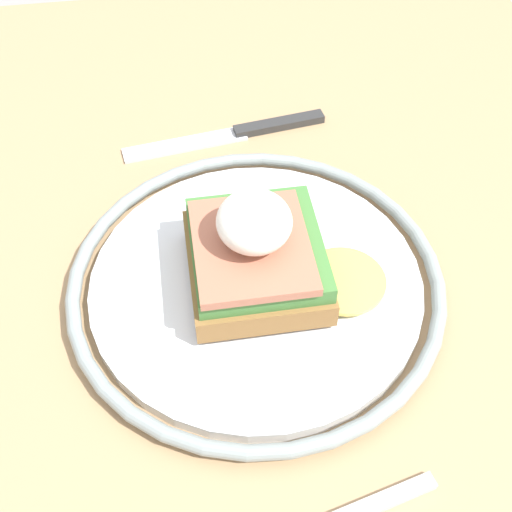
# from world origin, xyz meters

# --- Properties ---
(dining_table) EXTENTS (0.89, 0.64, 0.76)m
(dining_table) POSITION_xyz_m (0.00, 0.00, 0.61)
(dining_table) COLOR tan
(dining_table) RESTS_ON ground_plane
(plate) EXTENTS (0.26, 0.26, 0.02)m
(plate) POSITION_xyz_m (0.02, 0.02, 0.77)
(plate) COLOR silver
(plate) RESTS_ON dining_table
(sandwich) EXTENTS (0.10, 0.13, 0.07)m
(sandwich) POSITION_xyz_m (0.01, 0.02, 0.80)
(sandwich) COLOR olive
(sandwich) RESTS_ON plate
(knife) EXTENTS (0.04, 0.18, 0.01)m
(knife) POSITION_xyz_m (0.18, 0.01, 0.76)
(knife) COLOR #2D2D2D
(knife) RESTS_ON dining_table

